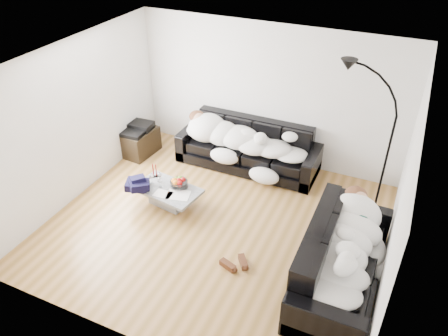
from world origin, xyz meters
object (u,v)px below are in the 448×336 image
at_px(candle_left, 153,171).
at_px(av_cabinet, 140,142).
at_px(stereo, 138,128).
at_px(coffee_table, 168,196).
at_px(shoes, 235,263).
at_px(candle_right, 156,171).
at_px(wine_glass_c, 160,183).
at_px(sofa_right, 343,258).
at_px(sleeper_right, 345,247).
at_px(sleeper_back, 247,137).
at_px(fruit_bowl, 179,182).
at_px(sofa_back, 248,146).
at_px(wine_glass_b, 151,179).
at_px(floor_lamp, 386,159).
at_px(wine_glass_a, 160,177).

distance_m(candle_left, av_cabinet, 1.39).
bearing_deg(stereo, coffee_table, -45.01).
bearing_deg(shoes, candle_right, -178.46).
relative_size(wine_glass_c, stereo, 0.42).
height_order(sofa_right, candle_left, sofa_right).
xyz_separation_m(sleeper_right, coffee_table, (-2.96, 0.54, -0.50)).
height_order(sleeper_right, stereo, sleeper_right).
relative_size(sleeper_back, candle_right, 9.08).
xyz_separation_m(coffee_table, candle_right, (-0.35, 0.22, 0.28)).
xyz_separation_m(av_cabinet, stereo, (0.00, 0.00, 0.31)).
xyz_separation_m(fruit_bowl, candle_left, (-0.53, 0.07, 0.04)).
xyz_separation_m(sofa_back, sleeper_back, (0.00, -0.05, 0.21)).
bearing_deg(candle_left, stereo, 133.68).
height_order(sofa_right, fruit_bowl, sofa_right).
xyz_separation_m(sleeper_back, candle_left, (-1.15, -1.39, -0.20)).
bearing_deg(wine_glass_b, sleeper_back, 55.33).
relative_size(candle_left, stereo, 0.59).
distance_m(sleeper_right, fruit_bowl, 2.90).
xyz_separation_m(candle_left, floor_lamp, (3.55, 0.88, 0.66)).
bearing_deg(sofa_back, sleeper_back, -90.00).
bearing_deg(candle_right, stereo, 135.70).
distance_m(wine_glass_b, candle_left, 0.19).
bearing_deg(wine_glass_c, candle_left, 140.99).
xyz_separation_m(candle_right, stereo, (-0.99, 0.97, 0.13)).
height_order(sofa_back, wine_glass_c, sofa_back).
height_order(coffee_table, stereo, stereo).
distance_m(sleeper_back, av_cabinet, 2.17).
height_order(sleeper_back, shoes, sleeper_back).
bearing_deg(candle_left, av_cabinet, 133.68).
bearing_deg(wine_glass_a, sleeper_right, -11.85).
xyz_separation_m(candle_right, floor_lamp, (3.51, 0.85, 0.67)).
bearing_deg(sofa_back, candle_left, -128.60).
bearing_deg(wine_glass_b, wine_glass_c, -11.10).
height_order(wine_glass_a, candle_left, candle_left).
distance_m(sleeper_right, wine_glass_c, 3.14).
distance_m(sleeper_right, av_cabinet, 4.65).
height_order(wine_glass_a, wine_glass_b, wine_glass_b).
relative_size(sofa_back, stereo, 5.95).
xyz_separation_m(sleeper_back, wine_glass_a, (-0.98, -1.46, -0.24)).
bearing_deg(wine_glass_a, stereo, 136.53).
bearing_deg(fruit_bowl, wine_glass_c, -152.98).
distance_m(sleeper_back, sleeper_right, 3.05).
relative_size(wine_glass_a, shoes, 0.41).
relative_size(shoes, av_cabinet, 0.59).
distance_m(coffee_table, wine_glass_c, 0.28).
bearing_deg(shoes, sleeper_back, 139.02).
xyz_separation_m(sofa_right, shoes, (-1.39, -0.30, -0.41)).
bearing_deg(av_cabinet, coffee_table, -36.32).
xyz_separation_m(sofa_back, shoes, (0.81, -2.47, -0.38)).
xyz_separation_m(shoes, floor_lamp, (1.60, 1.91, 1.06)).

